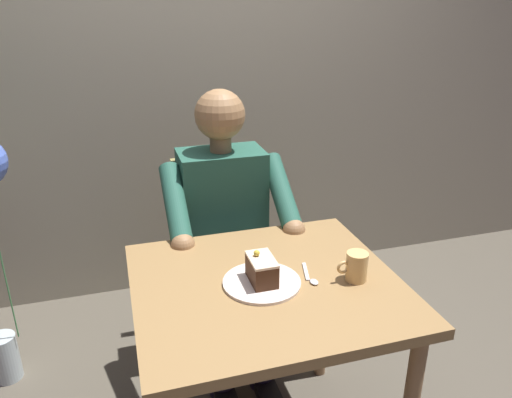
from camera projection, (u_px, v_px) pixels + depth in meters
cafe_rear_panel at (186, 17)px, 2.49m from camera, size 6.40×0.12×3.00m
dining_table at (266, 308)px, 1.62m from camera, size 0.85×0.77×0.74m
chair at (219, 245)px, 2.31m from camera, size 0.42×0.42×0.91m
seated_person at (227, 232)px, 2.10m from camera, size 0.53×0.58×1.26m
dessert_plate at (262, 282)px, 1.57m from camera, size 0.25×0.25×0.01m
cake_slice at (262, 269)px, 1.55m from camera, size 0.08×0.13×0.10m
coffee_cup at (356, 266)px, 1.57m from camera, size 0.11×0.07×0.10m
dessert_spoon at (310, 277)px, 1.60m from camera, size 0.04×0.14×0.01m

